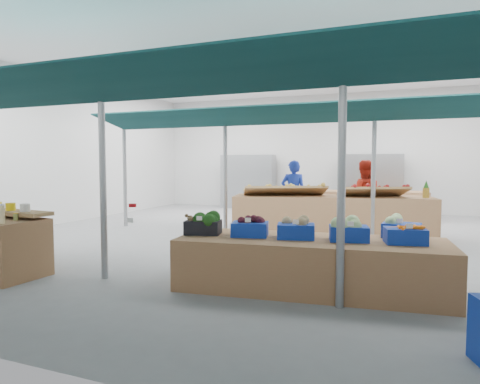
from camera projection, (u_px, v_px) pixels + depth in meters
The scene contains 22 objects.
floor at pixel (256, 239), 9.79m from camera, with size 13.00×13.00×0.00m, color slate.
hall at pixel (276, 127), 10.94m from camera, with size 13.00×13.00×13.00m.
pole_grid at pixel (263, 159), 7.77m from camera, with size 10.00×4.60×3.00m.
awnings at pixel (263, 105), 7.70m from camera, with size 9.50×7.08×0.30m.
back_shelving_left at pixel (248, 182), 16.21m from camera, with size 2.00×0.50×2.00m, color #B23F33.
back_shelving_right at pixel (371, 184), 14.53m from camera, with size 2.00×0.50×2.00m, color #B23F33.
veg_counter at pixel (310, 264), 5.85m from camera, with size 3.62×1.21×0.70m, color brown.
fruit_counter at pixel (331, 217), 9.93m from camera, with size 4.51×1.07×0.97m, color brown.
far_counter at pixel (346, 204), 13.41m from camera, with size 4.77×0.95×0.86m, color brown.
vendor_left at pixel (293, 194), 11.37m from camera, with size 0.66×0.43×1.80m, color #192FA2.
vendor_right at pixel (363, 196), 10.70m from camera, with size 0.88×0.68×1.80m, color red.
crate_broccoli at pixel (203, 223), 6.23m from camera, with size 0.57×0.46×0.35m.
crate_beets at pixel (250, 227), 6.05m from camera, with size 0.57×0.46×0.29m.
crate_celeriac at pixel (296, 228), 5.87m from camera, with size 0.57×0.46×0.31m.
crate_cabbage at pixel (349, 229), 5.69m from camera, with size 0.57×0.46×0.35m.
crate_carrots at pixel (405, 235), 5.50m from camera, with size 0.57×0.46×0.29m.
sparrow at pixel (190, 218), 6.15m from camera, with size 0.12×0.09×0.11m.
pole_ribbon at pixel (132, 207), 6.46m from camera, with size 0.12×0.12×0.28m.
apple_heap_yellow at pixel (285, 189), 9.96m from camera, with size 2.02×1.42×0.27m.
apple_heap_red at pixel (373, 190), 9.63m from camera, with size 1.66×1.26×0.27m.
pineapple at pixel (426, 190), 9.44m from camera, with size 0.14×0.14×0.39m.
crate_extra at pixel (402, 227), 5.94m from camera, with size 0.53×0.43×0.32m.
Camera 1 is at (3.27, -9.13, 1.75)m, focal length 32.00 mm.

